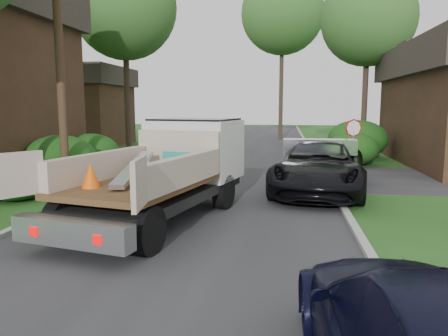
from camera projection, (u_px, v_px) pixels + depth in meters
ground at (182, 235)px, 10.28m from camera, size 120.00×120.00×0.00m
road at (232, 172)px, 20.09m from camera, size 8.00×90.00×0.02m
curb_left at (146, 169)px, 20.63m from camera, size 0.20×90.00×0.12m
curb_right at (323, 172)px, 19.53m from camera, size 0.20×90.00×0.12m
stop_sign at (353, 136)px, 18.15m from camera, size 0.71×0.32×2.48m
utility_pole at (59, 43)px, 15.17m from camera, size 2.42×1.25×10.00m
house_left_far at (75, 105)px, 33.25m from camera, size 7.56×7.56×6.00m
hedge_left_a at (14, 177)px, 13.95m from camera, size 2.34×2.34×1.53m
hedge_left_b at (60, 158)px, 17.40m from camera, size 2.86×2.86×1.87m
hedge_left_c at (91, 151)px, 20.89m from camera, size 2.60×2.60×1.70m
hedge_right_a at (352, 149)px, 22.13m from camera, size 2.60×2.60×1.70m
hedge_right_b at (357, 139)px, 24.94m from camera, size 3.38×3.38×2.21m
tree_left_far at (124, 7)px, 26.69m from camera, size 6.40×6.40×12.20m
tree_right_far at (368, 19)px, 27.68m from camera, size 6.00×6.00×11.50m
tree_center_far at (282, 13)px, 37.87m from camera, size 7.20×7.20×14.60m
flatbed_truck at (176, 163)px, 12.19m from camera, size 4.39×7.41×2.64m
black_pickup at (320, 167)px, 15.24m from camera, size 3.85×6.83×1.80m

